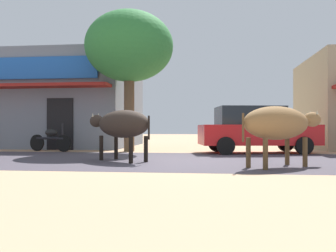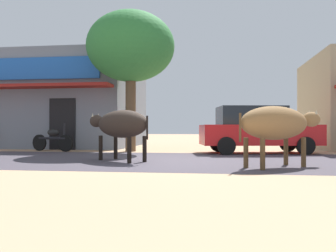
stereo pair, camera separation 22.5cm
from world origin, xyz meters
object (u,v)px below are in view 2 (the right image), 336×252
(roadside_tree, at_px, (131,47))
(parked_motorcycle, at_px, (53,139))
(cow_near_brown, at_px, (121,124))
(parked_hatchback_car, at_px, (256,129))
(cow_far_dark, at_px, (277,124))

(roadside_tree, height_order, parked_motorcycle, roadside_tree)
(roadside_tree, distance_m, cow_near_brown, 5.01)
(parked_hatchback_car, xyz_separation_m, cow_far_dark, (-0.01, -4.64, 0.15))
(roadside_tree, bearing_deg, parked_hatchback_car, -4.77)
(cow_near_brown, bearing_deg, roadside_tree, 99.96)
(roadside_tree, xyz_separation_m, cow_far_dark, (4.63, -5.02, -2.96))
(parked_hatchback_car, relative_size, cow_far_dark, 1.89)
(parked_hatchback_car, distance_m, cow_far_dark, 4.64)
(roadside_tree, relative_size, parked_motorcycle, 2.88)
(roadside_tree, bearing_deg, cow_near_brown, -80.04)
(parked_hatchback_car, height_order, parked_motorcycle, parked_hatchback_car)
(parked_motorcycle, distance_m, cow_far_dark, 8.90)
(cow_near_brown, xyz_separation_m, cow_far_dark, (3.93, -1.04, 0.01))
(parked_motorcycle, xyz_separation_m, cow_far_dark, (7.57, -4.65, 0.52))
(cow_far_dark, bearing_deg, cow_near_brown, 165.12)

